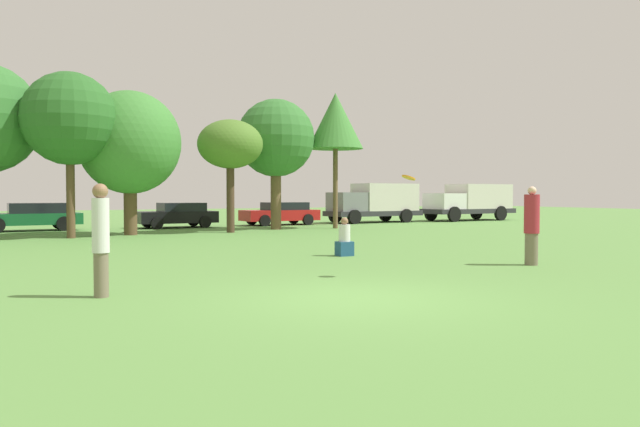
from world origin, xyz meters
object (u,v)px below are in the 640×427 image
parked_car_black (177,215)px  delivery_truck_grey (375,201)px  person_thrower (101,237)px  person_catcher (532,226)px  tree_2 (70,119)px  tree_3 (130,143)px  tree_5 (276,139)px  parked_car_red (281,213)px  delivery_truck_white (471,200)px  bystander_sitting (344,240)px  parked_car_green (32,216)px  tree_6 (335,122)px  frisbee (409,178)px  tree_4 (230,145)px

parked_car_black → delivery_truck_grey: (12.10, 0.10, 0.61)m
person_thrower → person_catcher: bearing=0.0°
tree_2 → tree_3: (2.41, 0.84, -0.76)m
tree_2 → tree_5: 9.60m
person_thrower → parked_car_red: bearing=58.8°
parked_car_black → delivery_truck_white: 19.13m
person_catcher → bystander_sitting: person_catcher is taller
parked_car_green → parked_car_red: 12.52m
person_thrower → tree_6: bearing=50.1°
parked_car_red → tree_3: bearing=24.3°
tree_3 → parked_car_black: tree_3 is taller
frisbee → parked_car_red: bearing=72.9°
bystander_sitting → frisbee: bearing=-103.1°
tree_6 → parked_car_green: (-13.59, 4.75, -4.65)m
parked_car_green → parked_car_black: bearing=173.6°
parked_car_red → delivery_truck_grey: delivery_truck_grey is taller
delivery_truck_grey → delivery_truck_white: (7.01, -0.54, 0.03)m
tree_2 → tree_3: tree_2 is taller
parked_car_red → delivery_truck_white: size_ratio=0.66×
person_thrower → tree_3: bearing=78.0°
frisbee → tree_2: bearing=108.3°
tree_3 → parked_car_green: size_ratio=1.33×
delivery_truck_white → bystander_sitting: bearing=37.6°
person_thrower → delivery_truck_white: 32.44m
bystander_sitting → delivery_truck_grey: bearing=54.6°
frisbee → person_catcher: bearing=5.6°
tree_5 → delivery_truck_white: bearing=12.3°
bystander_sitting → tree_3: (-3.64, 11.68, 3.42)m
bystander_sitting → tree_6: size_ratio=0.16×
frisbee → parked_car_black: bearing=88.5°
person_catcher → tree_4: 15.70m
bystander_sitting → tree_4: 11.77m
tree_5 → delivery_truck_grey: tree_5 is taller
tree_2 → delivery_truck_grey: bearing=17.4°
person_catcher → tree_4: tree_4 is taller
tree_2 → tree_4: tree_2 is taller
person_thrower → person_catcher: size_ratio=0.99×
tree_4 → person_catcher: bearing=-81.4°
bystander_sitting → tree_4: tree_4 is taller
person_catcher → delivery_truck_grey: 22.20m
bystander_sitting → tree_5: 13.58m
person_catcher → tree_4: (-2.30, 15.25, 2.93)m
tree_5 → delivery_truck_white: 15.92m
tree_4 → person_thrower: bearing=-116.6°
person_catcher → frisbee: 4.10m
tree_3 → tree_5: (7.03, 0.86, 0.53)m
parked_car_black → parked_car_red: 5.78m
tree_6 → tree_5: bearing=169.5°
person_thrower → tree_5: size_ratio=0.30×
parked_car_black → tree_2: bearing=41.6°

